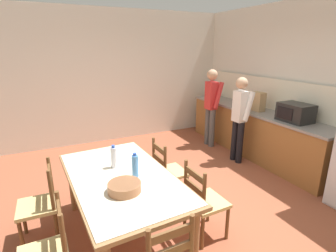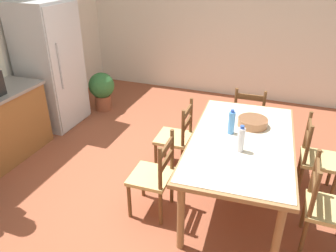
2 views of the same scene
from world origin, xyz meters
name	(u,v)px [view 1 (image 1 of 2)]	position (x,y,z in m)	size (l,w,h in m)	color
ground_plane	(184,211)	(0.00, 0.00, 0.00)	(8.32, 8.32, 0.00)	brown
wall_back	(331,90)	(0.00, 2.66, 1.45)	(6.52, 0.12, 2.90)	silver
wall_left	(115,77)	(-3.26, 0.00, 1.45)	(0.12, 5.20, 2.90)	silver
kitchen_counter	(253,132)	(-1.14, 2.23, 0.46)	(3.43, 0.66, 0.92)	brown
counter_splashback	(269,93)	(-1.14, 2.54, 1.22)	(3.39, 0.03, 0.60)	#EFE8CB
microwave	(295,113)	(-0.23, 2.21, 1.07)	(0.50, 0.39, 0.30)	black
paper_bag	(258,102)	(-1.06, 2.20, 1.10)	(0.24, 0.16, 0.36)	tan
dining_table	(122,182)	(0.13, -0.86, 0.70)	(1.91, 1.13, 0.78)	olive
bottle_near_centre	(114,157)	(-0.10, -0.87, 0.91)	(0.07, 0.07, 0.27)	silver
bottle_off_centre	(135,166)	(0.22, -0.72, 0.91)	(0.07, 0.07, 0.27)	#4C8ED6
serving_bowl	(124,187)	(0.46, -0.92, 0.83)	(0.32, 0.32, 0.09)	#9E6642
chair_side_far_right	(204,202)	(0.50, -0.03, 0.44)	(0.43, 0.42, 0.91)	brown
chair_side_far_left	(168,172)	(-0.33, -0.08, 0.44)	(0.43, 0.41, 0.91)	brown
chair_side_near_left	(41,204)	(-0.24, -1.68, 0.44)	(0.43, 0.41, 0.91)	brown
person_at_sink	(211,104)	(-1.90, 1.71, 0.93)	(0.42, 0.29, 1.66)	#4C4C4C
person_at_counter	(240,116)	(-0.97, 1.69, 0.90)	(0.40, 0.28, 1.60)	black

